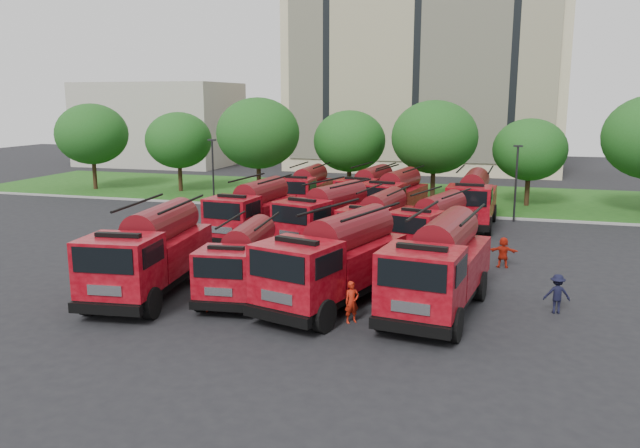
# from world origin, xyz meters

# --- Properties ---
(ground) EXTENTS (140.00, 140.00, 0.00)m
(ground) POSITION_xyz_m (0.00, 0.00, 0.00)
(ground) COLOR black
(ground) RESTS_ON ground
(lawn) EXTENTS (70.00, 16.00, 0.12)m
(lawn) POSITION_xyz_m (0.00, 26.00, 0.06)
(lawn) COLOR #144412
(lawn) RESTS_ON ground
(curb) EXTENTS (70.00, 0.30, 0.14)m
(curb) POSITION_xyz_m (0.00, 17.90, 0.07)
(curb) COLOR gray
(curb) RESTS_ON ground
(apartment_building) EXTENTS (30.00, 14.18, 25.00)m
(apartment_building) POSITION_xyz_m (2.00, 47.94, 12.50)
(apartment_building) COLOR beige
(apartment_building) RESTS_ON ground
(side_building) EXTENTS (18.00, 12.00, 10.00)m
(side_building) POSITION_xyz_m (-30.00, 44.00, 5.00)
(side_building) COLOR #A5A092
(side_building) RESTS_ON ground
(tree_0) EXTENTS (6.30, 6.30, 7.70)m
(tree_0) POSITION_xyz_m (-24.00, 22.00, 5.02)
(tree_0) COLOR #382314
(tree_0) RESTS_ON ground
(tree_1) EXTENTS (5.71, 5.71, 6.98)m
(tree_1) POSITION_xyz_m (-16.00, 23.00, 4.55)
(tree_1) COLOR #382314
(tree_1) RESTS_ON ground
(tree_2) EXTENTS (6.72, 6.72, 8.22)m
(tree_2) POSITION_xyz_m (-8.00, 21.50, 5.35)
(tree_2) COLOR #382314
(tree_2) RESTS_ON ground
(tree_3) EXTENTS (5.88, 5.88, 7.19)m
(tree_3) POSITION_xyz_m (-1.00, 24.00, 4.68)
(tree_3) COLOR #382314
(tree_3) RESTS_ON ground
(tree_4) EXTENTS (6.55, 6.55, 8.01)m
(tree_4) POSITION_xyz_m (6.00, 22.50, 5.22)
(tree_4) COLOR #382314
(tree_4) RESTS_ON ground
(tree_5) EXTENTS (5.46, 5.46, 6.68)m
(tree_5) POSITION_xyz_m (13.00, 23.50, 4.35)
(tree_5) COLOR #382314
(tree_5) RESTS_ON ground
(lamp_post_0) EXTENTS (0.60, 0.25, 5.11)m
(lamp_post_0) POSITION_xyz_m (-10.00, 17.20, 2.90)
(lamp_post_0) COLOR black
(lamp_post_0) RESTS_ON ground
(lamp_post_1) EXTENTS (0.60, 0.25, 5.11)m
(lamp_post_1) POSITION_xyz_m (12.00, 17.20, 2.90)
(lamp_post_1) COLOR black
(lamp_post_1) RESTS_ON ground
(fire_truck_0) EXTENTS (3.60, 8.15, 3.59)m
(fire_truck_0) POSITION_xyz_m (-2.86, -3.56, 1.81)
(fire_truck_0) COLOR black
(fire_truck_0) RESTS_ON ground
(fire_truck_1) EXTENTS (2.90, 6.62, 2.92)m
(fire_truck_1) POSITION_xyz_m (0.88, -2.56, 1.47)
(fire_truck_1) COLOR black
(fire_truck_1) RESTS_ON ground
(fire_truck_2) EXTENTS (4.81, 8.34, 3.60)m
(fire_truck_2) POSITION_xyz_m (4.86, -2.69, 1.81)
(fire_truck_2) COLOR black
(fire_truck_2) RESTS_ON ground
(fire_truck_3) EXTENTS (3.76, 8.21, 3.60)m
(fire_truck_3) POSITION_xyz_m (8.90, -2.39, 1.81)
(fire_truck_3) COLOR black
(fire_truck_3) RESTS_ON ground
(fire_truck_4) EXTENTS (3.20, 7.61, 3.38)m
(fire_truck_4) POSITION_xyz_m (-2.71, 7.32, 1.70)
(fire_truck_4) COLOR black
(fire_truck_4) RESTS_ON ground
(fire_truck_5) EXTENTS (4.50, 7.77, 3.35)m
(fire_truck_5) POSITION_xyz_m (1.78, 7.17, 1.69)
(fire_truck_5) COLOR black
(fire_truck_5) RESTS_ON ground
(fire_truck_6) EXTENTS (3.25, 7.06, 3.10)m
(fire_truck_6) POSITION_xyz_m (4.72, 6.90, 1.56)
(fire_truck_6) COLOR black
(fire_truck_6) RESTS_ON ground
(fire_truck_7) EXTENTS (4.13, 7.17, 3.09)m
(fire_truck_7) POSITION_xyz_m (7.71, 6.83, 1.56)
(fire_truck_7) COLOR black
(fire_truck_7) RESTS_ON ground
(fire_truck_8) EXTENTS (2.59, 7.00, 3.18)m
(fire_truck_8) POSITION_xyz_m (-2.60, 17.29, 1.60)
(fire_truck_8) COLOR black
(fire_truck_8) RESTS_ON ground
(fire_truck_9) EXTENTS (3.45, 7.58, 3.33)m
(fire_truck_9) POSITION_xyz_m (2.13, 16.90, 1.68)
(fire_truck_9) COLOR black
(fire_truck_9) RESTS_ON ground
(fire_truck_10) EXTENTS (3.75, 7.74, 3.38)m
(fire_truck_10) POSITION_xyz_m (4.27, 15.08, 1.70)
(fire_truck_10) COLOR black
(fire_truck_10) RESTS_ON ground
(fire_truck_11) EXTENTS (3.07, 7.75, 3.48)m
(fire_truck_11) POSITION_xyz_m (9.35, 14.92, 1.75)
(fire_truck_11) COLOR black
(fire_truck_11) RESTS_ON ground
(firefighter_0) EXTENTS (0.71, 0.69, 1.57)m
(firefighter_0) POSITION_xyz_m (6.01, -4.55, 0.00)
(firefighter_0) COLOR #B71F0E
(firefighter_0) RESTS_ON ground
(firefighter_1) EXTENTS (0.96, 0.70, 1.78)m
(firefighter_1) POSITION_xyz_m (0.18, -4.96, 0.00)
(firefighter_1) COLOR #B71F0E
(firefighter_1) RESTS_ON ground
(firefighter_2) EXTENTS (0.59, 1.02, 1.72)m
(firefighter_2) POSITION_xyz_m (7.65, -2.66, 0.00)
(firefighter_2) COLOR #B71F0E
(firefighter_2) RESTS_ON ground
(firefighter_3) EXTENTS (1.05, 0.64, 1.53)m
(firefighter_3) POSITION_xyz_m (13.31, -1.35, 0.00)
(firefighter_3) COLOR black
(firefighter_3) RESTS_ON ground
(firefighter_4) EXTENTS (0.93, 1.04, 1.79)m
(firefighter_4) POSITION_xyz_m (-1.62, 3.26, 0.00)
(firefighter_4) COLOR black
(firefighter_4) RESTS_ON ground
(firefighter_5) EXTENTS (1.41, 0.62, 1.52)m
(firefighter_5) POSITION_xyz_m (11.32, 4.94, 0.00)
(firefighter_5) COLOR #B71F0E
(firefighter_5) RESTS_ON ground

